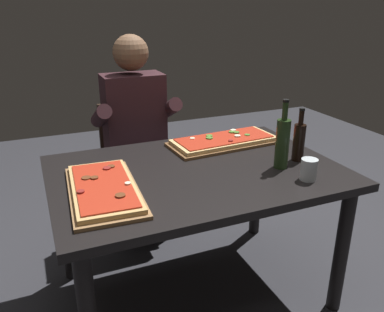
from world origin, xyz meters
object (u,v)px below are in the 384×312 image
oil_bottle_amber (299,141)px  tumbler_near_camera (309,171)px  diner_chair (134,160)px  seated_diner (137,129)px  wine_bottle_dark (282,142)px  dining_table (196,186)px  pizza_rectangular_front (224,141)px  pizza_rectangular_left (104,189)px

oil_bottle_amber → tumbler_near_camera: size_ratio=2.73×
oil_bottle_amber → tumbler_near_camera: (-0.10, -0.22, -0.06)m
diner_chair → seated_diner: 0.28m
wine_bottle_dark → oil_bottle_amber: wine_bottle_dark is taller
dining_table → wine_bottle_dark: (0.39, -0.14, 0.23)m
diner_chair → pizza_rectangular_front: bearing=-56.3°
dining_table → diner_chair: diner_chair is taller
oil_bottle_amber → seated_diner: seated_diner is taller
seated_diner → pizza_rectangular_left: bearing=-114.3°
tumbler_near_camera → seated_diner: bearing=116.5°
pizza_rectangular_left → oil_bottle_amber: bearing=-0.6°
dining_table → pizza_rectangular_left: (-0.47, -0.09, 0.12)m
wine_bottle_dark → seated_diner: bearing=119.3°
wine_bottle_dark → diner_chair: 1.18m
pizza_rectangular_front → dining_table: bearing=-137.6°
seated_diner → diner_chair: bearing=90.0°
dining_table → oil_bottle_amber: (0.53, -0.10, 0.20)m
diner_chair → pizza_rectangular_left: bearing=-111.5°
pizza_rectangular_left → diner_chair: bearing=68.5°
wine_bottle_dark → oil_bottle_amber: size_ratio=1.24×
wine_bottle_dark → tumbler_near_camera: size_ratio=3.38×
pizza_rectangular_left → tumbler_near_camera: bearing=-14.4°
pizza_rectangular_left → pizza_rectangular_front: bearing=25.0°
tumbler_near_camera → diner_chair: size_ratio=0.12×
dining_table → pizza_rectangular_front: (0.29, 0.27, 0.12)m
tumbler_near_camera → seated_diner: size_ratio=0.08×
diner_chair → seated_diner: (0.00, -0.12, 0.26)m
dining_table → seated_diner: bearing=97.6°
pizza_rectangular_front → pizza_rectangular_left: size_ratio=1.08×
pizza_rectangular_left → seated_diner: 0.90m
pizza_rectangular_front → seated_diner: bearing=129.9°
oil_bottle_amber → diner_chair: size_ratio=0.32×
dining_table → pizza_rectangular_front: bearing=42.4°
wine_bottle_dark → diner_chair: size_ratio=0.39×
pizza_rectangular_front → wine_bottle_dark: size_ratio=1.89×
oil_bottle_amber → diner_chair: bearing=123.4°
tumbler_near_camera → diner_chair: 1.32m
pizza_rectangular_front → tumbler_near_camera: (0.13, -0.59, 0.02)m
dining_table → tumbler_near_camera: tumbler_near_camera is taller
seated_diner → oil_bottle_amber: bearing=-52.9°
dining_table → tumbler_near_camera: 0.55m
diner_chair → seated_diner: seated_diner is taller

